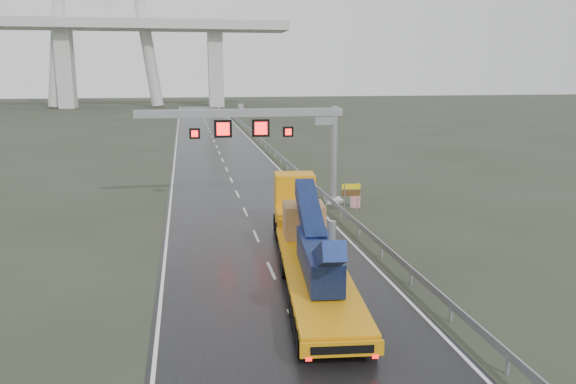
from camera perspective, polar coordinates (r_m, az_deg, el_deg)
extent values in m
plane|color=#2B3021|center=(24.41, -0.28, -11.20)|extent=(400.00, 400.00, 0.00)
cube|color=black|center=(62.94, -6.67, 3.22)|extent=(11.00, 200.00, 0.02)
cube|color=beige|center=(42.58, 4.64, -0.83)|extent=(1.20, 1.20, 0.30)
cylinder|color=#94959C|center=(41.94, 4.72, 3.77)|extent=(0.48, 0.48, 7.20)
cube|color=#94959C|center=(40.36, -4.80, 8.01)|extent=(14.80, 0.55, 0.55)
cube|color=#94959C|center=(41.44, 3.70, 7.44)|extent=(1.40, 0.35, 0.90)
cube|color=#94959C|center=(40.33, -4.82, 8.65)|extent=(0.35, 0.35, 0.35)
cube|color=black|center=(40.30, -6.62, 6.40)|extent=(1.25, 0.25, 1.25)
cube|color=#FF0C0C|center=(40.16, -6.61, 6.38)|extent=(0.90, 0.02, 0.90)
cube|color=black|center=(40.56, -2.79, 6.50)|extent=(1.25, 0.25, 1.25)
cube|color=#FF0C0C|center=(40.42, -2.76, 6.48)|extent=(0.90, 0.02, 0.90)
cube|color=black|center=(40.25, -9.47, 5.88)|extent=(0.75, 0.25, 0.75)
cube|color=#FF0C0C|center=(40.11, -9.46, 5.86)|extent=(0.54, 0.02, 0.54)
cube|color=black|center=(40.90, 0.01, 6.14)|extent=(0.75, 0.25, 0.75)
cube|color=#FF0C0C|center=(40.77, 0.05, 6.12)|extent=(0.54, 0.02, 0.54)
cube|color=beige|center=(165.02, -21.66, 11.58)|extent=(4.00, 6.00, 21.00)
cube|color=beige|center=(162.31, -7.37, 12.32)|extent=(4.00, 6.00, 21.00)
cube|color=orange|center=(25.18, 2.81, -8.01)|extent=(4.02, 13.59, 0.33)
cube|color=orange|center=(19.06, 5.51, -15.60)|extent=(2.77, 0.39, 0.53)
cube|color=black|center=(19.00, 5.55, -15.70)|extent=(2.10, 0.23, 0.29)
cube|color=#FF0505|center=(18.99, 2.12, -16.64)|extent=(0.21, 0.06, 0.11)
cube|color=#FF0505|center=(19.35, 8.87, -16.22)|extent=(0.21, 0.06, 0.11)
cube|color=orange|center=(31.77, 1.20, -2.98)|extent=(2.59, 1.39, 0.48)
cube|color=orange|center=(33.30, 0.93, -2.70)|extent=(2.76, 3.11, 1.15)
cube|color=orange|center=(34.70, 0.67, -0.14)|extent=(2.57, 2.14, 2.49)
cube|color=black|center=(35.59, 0.53, 0.65)|extent=(2.19, 0.27, 1.15)
cube|color=#0D1B40|center=(23.98, 3.13, -6.76)|extent=(1.91, 5.84, 1.34)
cube|color=#0D1B40|center=(26.84, 2.21, -2.13)|extent=(1.48, 5.34, 2.44)
cube|color=#0D1B40|center=(21.46, 4.00, -6.63)|extent=(1.24, 3.86, 2.31)
cylinder|color=#94959C|center=(23.80, 4.52, -4.75)|extent=(0.31, 0.31, 1.53)
cube|color=tan|center=(29.58, 1.61, -2.83)|extent=(2.31, 2.31, 1.72)
cylinder|color=black|center=(21.45, 4.29, -13.27)|extent=(2.86, 1.23, 0.96)
cylinder|color=black|center=(27.59, 2.16, -7.34)|extent=(2.86, 1.23, 0.96)
cylinder|color=black|center=(34.93, 0.69, -3.04)|extent=(2.68, 1.31, 1.05)
cylinder|color=#94959C|center=(38.68, 5.75, -0.73)|extent=(0.07, 0.07, 2.20)
cylinder|color=#94959C|center=(38.94, 7.05, -0.67)|extent=(0.07, 0.07, 2.20)
cube|color=yellow|center=(38.63, 6.43, 0.56)|extent=(1.28, 0.15, 0.37)
cube|color=#533617|center=(38.72, 6.42, -0.11)|extent=(1.28, 0.15, 0.41)
cube|color=red|center=(40.94, 6.84, -0.81)|extent=(0.66, 0.36, 1.12)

